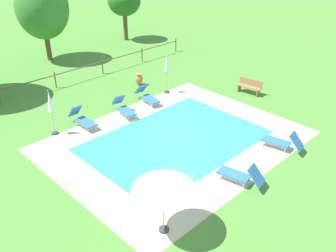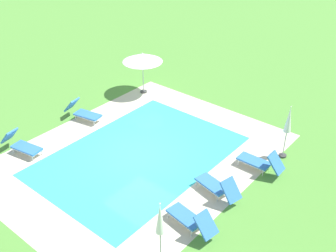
{
  "view_description": "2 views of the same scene",
  "coord_description": "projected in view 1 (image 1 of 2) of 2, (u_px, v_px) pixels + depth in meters",
  "views": [
    {
      "loc": [
        -11.05,
        -10.74,
        9.25
      ],
      "look_at": [
        0.01,
        0.5,
        0.6
      ],
      "focal_mm": 39.93,
      "sensor_mm": 36.0,
      "label": 1
    },
    {
      "loc": [
        9.96,
        9.84,
        9.84
      ],
      "look_at": [
        -1.31,
        0.49,
        1.03
      ],
      "focal_mm": 43.54,
      "sensor_mm": 36.0,
      "label": 2
    }
  ],
  "objects": [
    {
      "name": "wooden_bench_lawn_side",
      "position": [
        250.0,
        86.0,
        22.71
      ],
      "size": [
        0.61,
        1.54,
        0.87
      ],
      "color": "#937047",
      "rests_on": "ground"
    },
    {
      "name": "tree_far_west",
      "position": [
        42.0,
        8.0,
        26.58
      ],
      "size": [
        3.75,
        3.75,
        6.1
      ],
      "color": "brown",
      "rests_on": "ground"
    },
    {
      "name": "ground_plane",
      "position": [
        175.0,
        141.0,
        17.96
      ],
      "size": [
        160.0,
        160.0,
        0.0
      ],
      "primitive_type": "plane",
      "color": "#518E38"
    },
    {
      "name": "sun_lounger_north_near_steps",
      "position": [
        83.0,
        119.0,
        19.05
      ],
      "size": [
        0.61,
        1.86,
        0.99
      ],
      "color": "#3370BC",
      "rests_on": "ground"
    },
    {
      "name": "patio_umbrella_closed_row_west",
      "position": [
        50.0,
        104.0,
        17.75
      ],
      "size": [
        0.32,
        0.32,
        2.37
      ],
      "color": "#383838",
      "rests_on": "ground"
    },
    {
      "name": "sun_lounger_north_end",
      "position": [
        240.0,
        175.0,
        14.86
      ],
      "size": [
        0.96,
        1.96,
        0.97
      ],
      "color": "#3370BC",
      "rests_on": "ground"
    },
    {
      "name": "sun_lounger_south_near_corner",
      "position": [
        124.0,
        108.0,
        20.18
      ],
      "size": [
        0.98,
        1.96,
        0.97
      ],
      "color": "#3370BC",
      "rests_on": "ground"
    },
    {
      "name": "pool_coping_rim",
      "position": [
        175.0,
        140.0,
        17.95
      ],
      "size": [
        8.78,
        6.27,
        0.01
      ],
      "color": "beige",
      "rests_on": "ground"
    },
    {
      "name": "patio_umbrella_open_foreground",
      "position": [
        164.0,
        184.0,
        11.78
      ],
      "size": [
        2.1,
        2.1,
        2.26
      ],
      "color": "#383838",
      "rests_on": "ground"
    },
    {
      "name": "pool_deck_paving",
      "position": [
        175.0,
        140.0,
        17.96
      ],
      "size": [
        11.57,
        9.07,
        0.01
      ],
      "primitive_type": "cube",
      "color": "beige",
      "rests_on": "ground"
    },
    {
      "name": "sun_lounger_north_mid",
      "position": [
        282.0,
        141.0,
        17.12
      ],
      "size": [
        0.93,
        1.96,
        0.97
      ],
      "color": "#3370BC",
      "rests_on": "ground"
    },
    {
      "name": "swimming_pool_water",
      "position": [
        175.0,
        140.0,
        17.96
      ],
      "size": [
        8.3,
        5.79,
        0.01
      ],
      "primitive_type": "cube",
      "color": "#38C6D1",
      "rests_on": "ground"
    },
    {
      "name": "terracotta_urn_near_fence",
      "position": [
        139.0,
        79.0,
        23.87
      ],
      "size": [
        0.48,
        0.48,
        0.76
      ],
      "color": "#C67547",
      "rests_on": "ground"
    },
    {
      "name": "tree_centre",
      "position": [
        124.0,
        1.0,
        31.64
      ],
      "size": [
        2.8,
        2.8,
        4.7
      ],
      "color": "brown",
      "rests_on": "ground"
    },
    {
      "name": "patio_umbrella_closed_row_mid_west",
      "position": [
        167.0,
        66.0,
        22.19
      ],
      "size": [
        0.32,
        0.32,
        2.47
      ],
      "color": "#383838",
      "rests_on": "ground"
    },
    {
      "name": "sun_lounger_north_far",
      "position": [
        147.0,
        96.0,
        21.55
      ],
      "size": [
        0.88,
        1.97,
        0.95
      ],
      "color": "#3370BC",
      "rests_on": "ground"
    },
    {
      "name": "perimeter_fence",
      "position": [
        55.0,
        77.0,
        23.32
      ],
      "size": [
        21.68,
        0.08,
        1.05
      ],
      "color": "brown",
      "rests_on": "ground"
    }
  ]
}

